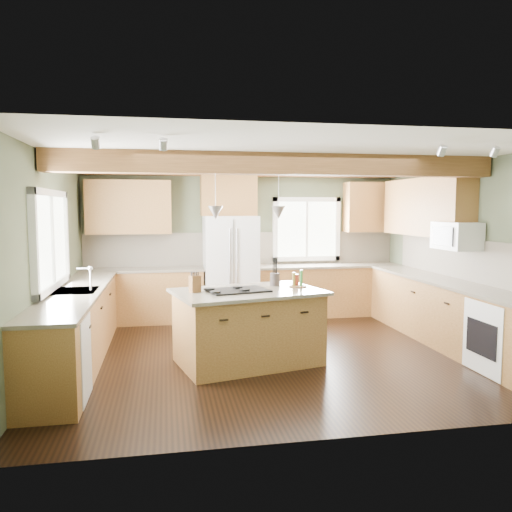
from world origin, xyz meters
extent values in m
plane|color=black|center=(0.00, 0.00, 0.00)|extent=(5.60, 5.60, 0.00)
plane|color=silver|center=(0.00, 0.00, 2.60)|extent=(5.60, 5.60, 0.00)
plane|color=#404934|center=(0.00, 2.50, 1.30)|extent=(5.60, 0.00, 5.60)
plane|color=#404934|center=(-2.80, 0.00, 1.30)|extent=(0.00, 5.00, 5.00)
plane|color=#404934|center=(2.80, 0.00, 1.30)|extent=(0.00, 5.00, 5.00)
cube|color=#523117|center=(0.00, -0.33, 2.47)|extent=(5.55, 0.26, 0.26)
cube|color=#523117|center=(0.00, 2.40, 2.54)|extent=(5.55, 0.20, 0.10)
cube|color=brown|center=(0.00, 2.48, 1.21)|extent=(5.58, 0.03, 0.58)
cube|color=brown|center=(2.78, 0.05, 1.21)|extent=(0.03, 3.70, 0.58)
cube|color=brown|center=(-1.79, 2.20, 0.44)|extent=(2.02, 0.60, 0.88)
cube|color=brown|center=(-1.79, 2.20, 0.90)|extent=(2.06, 0.64, 0.04)
cube|color=brown|center=(1.49, 2.20, 0.44)|extent=(2.62, 0.60, 0.88)
cube|color=brown|center=(1.49, 2.20, 0.90)|extent=(2.66, 0.64, 0.04)
cube|color=brown|center=(-2.50, 0.05, 0.44)|extent=(0.60, 3.70, 0.88)
cube|color=brown|center=(-2.50, 0.05, 0.90)|extent=(0.64, 3.74, 0.04)
cube|color=brown|center=(2.50, 0.05, 0.44)|extent=(0.60, 3.70, 0.88)
cube|color=brown|center=(2.50, 0.05, 0.90)|extent=(0.64, 3.74, 0.04)
cube|color=brown|center=(-1.99, 2.33, 1.95)|extent=(1.40, 0.35, 0.90)
cube|color=brown|center=(-0.30, 2.33, 2.15)|extent=(0.96, 0.35, 0.70)
cube|color=brown|center=(2.62, 0.90, 1.95)|extent=(0.35, 2.20, 0.90)
cube|color=brown|center=(2.30, 2.33, 1.95)|extent=(0.90, 0.35, 0.90)
cube|color=white|center=(-2.78, 0.05, 1.55)|extent=(0.04, 1.60, 1.05)
cube|color=white|center=(1.15, 2.48, 1.55)|extent=(1.10, 0.04, 1.00)
cube|color=#262628|center=(-2.50, 0.05, 0.91)|extent=(0.50, 0.65, 0.03)
cylinder|color=#B2B2B7|center=(-2.32, 0.05, 1.05)|extent=(0.02, 0.02, 0.28)
cube|color=white|center=(-2.49, -1.25, 0.43)|extent=(0.60, 0.60, 0.84)
cube|color=white|center=(2.49, -1.25, 0.43)|extent=(0.60, 0.72, 0.84)
cube|color=white|center=(2.58, -0.05, 1.55)|extent=(0.40, 0.70, 0.38)
cone|color=#B2B2B7|center=(-0.81, -0.42, 1.88)|extent=(0.18, 0.18, 0.16)
cone|color=#B2B2B7|center=(0.01, -0.23, 1.88)|extent=(0.18, 0.18, 0.16)
cube|color=white|center=(-0.30, 2.12, 0.90)|extent=(0.90, 0.74, 1.80)
cube|color=brown|center=(-0.40, -0.33, 0.44)|extent=(1.86, 1.38, 0.88)
cube|color=brown|center=(-0.40, -0.33, 0.90)|extent=(1.99, 1.51, 0.04)
cube|color=black|center=(-0.54, -0.36, 0.93)|extent=(0.81, 0.64, 0.02)
cube|color=brown|center=(-1.06, -0.35, 1.02)|extent=(0.15, 0.14, 0.20)
cylinder|color=#443D37|center=(0.01, -0.03, 1.00)|extent=(0.16, 0.16, 0.17)
camera|label=1|loc=(-1.40, -6.34, 1.93)|focal=35.00mm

